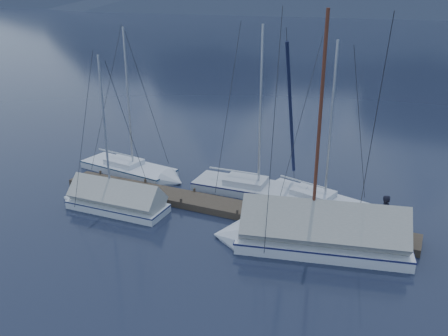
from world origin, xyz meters
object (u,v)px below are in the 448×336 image
at_px(sailboat_open_left, 140,172).
at_px(person, 386,214).
at_px(sailboat_covered_near, 307,235).
at_px(sailboat_open_mid, 267,192).
at_px(sailboat_open_right, 333,207).
at_px(sailboat_covered_far, 110,201).

bearing_deg(sailboat_open_left, person, -8.30).
distance_m(sailboat_covered_near, person, 3.49).
bearing_deg(sailboat_open_mid, sailboat_open_right, -5.45).
distance_m(sailboat_open_left, sailboat_covered_far, 4.57).
bearing_deg(sailboat_open_mid, sailboat_covered_far, -143.60).
bearing_deg(sailboat_open_right, sailboat_covered_near, -93.02).
xyz_separation_m(sailboat_open_left, sailboat_open_mid, (7.72, 0.38, 0.01)).
bearing_deg(sailboat_covered_far, sailboat_open_mid, 36.40).
bearing_deg(sailboat_covered_far, sailboat_open_left, 105.72).
bearing_deg(person, sailboat_covered_near, 109.59).
bearing_deg(person, sailboat_open_left, 66.39).
bearing_deg(sailboat_covered_far, sailboat_covered_near, 2.45).
distance_m(sailboat_open_mid, sailboat_covered_far, 8.06).
bearing_deg(sailboat_open_right, sailboat_open_left, -179.75).
xyz_separation_m(sailboat_open_right, sailboat_covered_near, (-0.21, -4.03, 0.37)).
bearing_deg(sailboat_covered_near, sailboat_covered_far, -177.55).
relative_size(sailboat_open_right, sailboat_covered_near, 0.84).
bearing_deg(sailboat_open_right, sailboat_covered_far, -156.03).
bearing_deg(sailboat_covered_near, person, 34.91).
relative_size(sailboat_open_left, sailboat_covered_far, 1.11).
xyz_separation_m(sailboat_open_right, person, (2.60, -2.07, 1.05)).
height_order(sailboat_covered_near, sailboat_covered_far, sailboat_covered_near).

